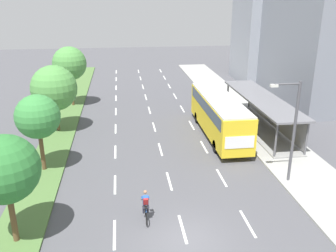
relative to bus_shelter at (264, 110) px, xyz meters
The scene contains 14 objects.
ground_plane 17.37m from the bus_shelter, 123.51° to the right, with size 140.00×140.00×0.00m, color #4C4C51.
median_strip 18.78m from the bus_shelter, 162.55° to the left, with size 2.60×52.00×0.12m, color #4C7038.
sidewalk_right 5.89m from the bus_shelter, 92.87° to the left, with size 4.50×52.00×0.15m, color #9E9E99.
lane_divider_left 13.93m from the bus_shelter, 160.73° to the left, with size 0.14×48.90×0.01m.
lane_divider_center 10.73m from the bus_shelter, 154.45° to the left, with size 0.14×48.90×0.01m.
lane_divider_right 7.78m from the bus_shelter, 142.93° to the left, with size 0.14×48.90×0.01m.
bus_shelter is the anchor object (origin of this frame).
bus 4.36m from the bus_shelter, 169.24° to the right, with size 2.54×11.29×3.37m.
cyclist 16.84m from the bus_shelter, 132.46° to the right, with size 0.46×1.82×1.71m.
median_tree_nearest 22.40m from the bus_shelter, 142.81° to the right, with size 3.21×3.21×5.46m.
median_tree_second 18.86m from the bus_shelter, 162.19° to the right, with size 2.93×2.93×5.27m.
median_tree_third 18.27m from the bus_shelter, behind, with size 3.91×3.91×5.75m.
median_tree_fourth 20.32m from the bus_shelter, 151.03° to the left, with size 3.53×3.53×6.27m.
streetlight 9.91m from the bus_shelter, 102.57° to the right, with size 1.91×0.24×6.50m.
Camera 1 is at (-2.82, -14.66, 11.41)m, focal length 38.72 mm.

